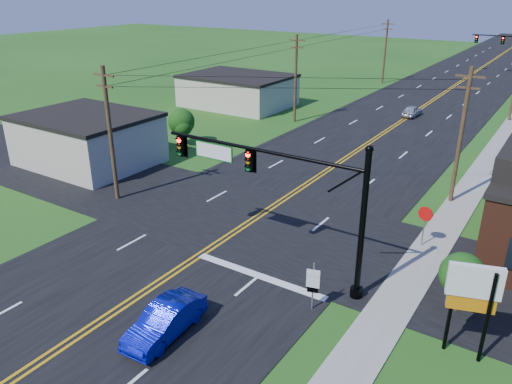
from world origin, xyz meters
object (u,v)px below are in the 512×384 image
Objects in this scene: blue_car at (165,321)px; route_sign at (313,283)px; stop_sign at (425,218)px; signal_mast_main at (276,184)px; signal_mast_far at (508,46)px.

blue_car is 1.72× the size of route_sign.
blue_car is 1.69× the size of stop_sign.
stop_sign is (5.62, 6.62, -2.98)m from signal_mast_main.
blue_car is at bearing -90.91° from signal_mast_far.
route_sign is (3.16, -2.02, -3.34)m from signal_mast_main.
blue_car is (-1.16, -6.95, -4.07)m from signal_mast_main.
stop_sign is at bearing 59.07° from route_sign.
signal_mast_far is 4.55× the size of route_sign.
signal_mast_far is at bearing 85.48° from blue_car.
route_sign is (4.32, 4.93, 0.72)m from blue_car.
stop_sign is (2.46, 8.64, 0.37)m from route_sign.
stop_sign reaches higher than route_sign.
signal_mast_far is at bearing 89.92° from signal_mast_main.
signal_mast_far reaches higher than stop_sign.
blue_car is 6.59m from route_sign.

